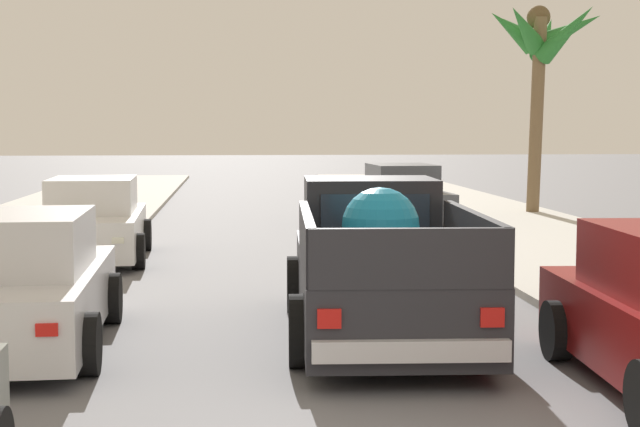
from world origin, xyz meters
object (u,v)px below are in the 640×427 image
at_px(car_left_mid, 402,197).
at_px(car_right_mid, 93,222).
at_px(palm_tree_right_fore, 541,44).
at_px(pickup_truck, 380,267).
at_px(car_left_near, 18,286).

height_order(car_left_mid, car_right_mid, same).
height_order(car_right_mid, palm_tree_right_fore, palm_tree_right_fore).
distance_m(pickup_truck, car_left_mid, 13.08).
height_order(car_left_near, palm_tree_right_fore, palm_tree_right_fore).
bearing_deg(car_right_mid, pickup_truck, -57.43).
distance_m(pickup_truck, car_left_near, 4.17).
relative_size(car_left_mid, car_right_mid, 1.00).
xyz_separation_m(car_left_mid, palm_tree_right_fore, (4.14, 1.82, 4.03)).
bearing_deg(car_left_mid, car_right_mid, -139.02).
bearing_deg(pickup_truck, palm_tree_right_fore, 65.47).
bearing_deg(car_left_mid, palm_tree_right_fore, 23.65).
bearing_deg(palm_tree_right_fore, pickup_truck, -114.53).
distance_m(car_left_mid, car_right_mid, 9.14).
bearing_deg(car_right_mid, palm_tree_right_fore, 35.27).
relative_size(car_left_mid, palm_tree_right_fore, 0.74).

